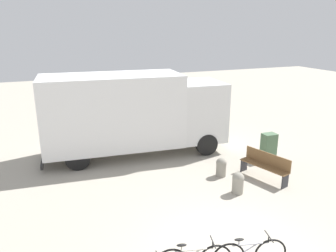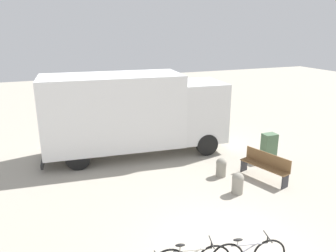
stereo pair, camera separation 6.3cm
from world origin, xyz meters
TOP-DOWN VIEW (x-y plane):
  - ground_plane at (0.00, 0.00)m, footprint 60.00×60.00m
  - delivery_truck at (-0.32, 7.13)m, footprint 7.79×3.02m
  - park_bench at (3.35, 3.02)m, footprint 0.90×1.89m
  - bollard_near_bench at (1.83, 2.45)m, footprint 0.39×0.39m
  - bollard_far_bench at (2.00, 3.77)m, footprint 0.38×0.38m
  - utility_box at (4.62, 4.45)m, footprint 0.56×0.41m

SIDE VIEW (x-z plane):
  - ground_plane at x=0.00m, z-range 0.00..0.00m
  - bollard_far_bench at x=2.00m, z-range 0.02..0.73m
  - bollard_near_bench at x=1.83m, z-range 0.02..0.75m
  - park_bench at x=3.35m, z-range 0.05..1.01m
  - utility_box at x=4.62m, z-range 0.00..1.10m
  - delivery_truck at x=-0.32m, z-range 0.15..3.58m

